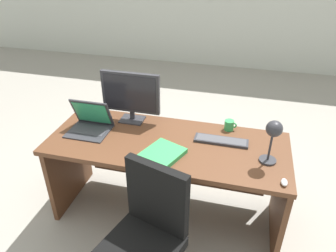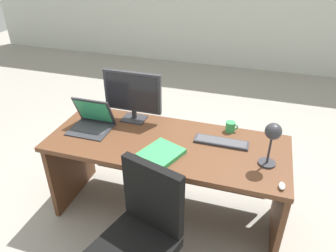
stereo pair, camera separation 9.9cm
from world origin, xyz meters
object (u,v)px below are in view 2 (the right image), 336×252
(desk, at_px, (168,160))
(book, at_px, (161,153))
(laptop, at_px, (93,119))
(desk_lamp, at_px, (272,137))
(office_chair, at_px, (140,246))
(keyboard, at_px, (221,142))
(monitor, at_px, (133,93))
(coffee_mug, at_px, (231,127))
(mouse, at_px, (282,186))

(desk, distance_m, book, 0.33)
(desk, distance_m, laptop, 0.71)
(desk_lamp, relative_size, office_chair, 0.36)
(desk, height_order, laptop, laptop)
(desk_lamp, xyz_separation_m, office_chair, (-0.72, -0.60, -0.62))
(desk_lamp, bearing_deg, laptop, 175.19)
(laptop, relative_size, keyboard, 0.79)
(desk_lamp, bearing_deg, office_chair, -140.08)
(monitor, height_order, coffee_mug, monitor)
(keyboard, height_order, mouse, mouse)
(office_chair, bearing_deg, coffee_mug, 67.22)
(laptop, xyz_separation_m, book, (0.66, -0.22, -0.06))
(keyboard, xyz_separation_m, book, (-0.39, -0.29, 0.01))
(monitor, relative_size, keyboard, 1.20)
(desk_lamp, distance_m, office_chair, 1.12)
(laptop, bearing_deg, desk, 1.47)
(mouse, xyz_separation_m, office_chair, (-0.82, -0.40, -0.40))
(laptop, height_order, mouse, laptop)
(keyboard, height_order, office_chair, office_chair)
(coffee_mug, xyz_separation_m, office_chair, (-0.41, -0.99, -0.42))
(desk, height_order, office_chair, office_chair)
(desk_lamp, bearing_deg, monitor, 163.38)
(monitor, bearing_deg, desk, -28.27)
(keyboard, relative_size, mouse, 5.71)
(monitor, distance_m, laptop, 0.39)
(keyboard, relative_size, desk_lamp, 1.21)
(office_chair, bearing_deg, desk, 92.56)
(monitor, xyz_separation_m, keyboard, (0.78, -0.15, -0.24))
(monitor, xyz_separation_m, mouse, (1.22, -0.54, -0.23))
(book, xyz_separation_m, office_chair, (0.02, -0.50, -0.40))
(coffee_mug, height_order, office_chair, office_chair)
(keyboard, xyz_separation_m, desk_lamp, (0.34, -0.19, 0.23))
(desk, height_order, coffee_mug, coffee_mug)
(desk, distance_m, office_chair, 0.75)
(desk_lamp, relative_size, book, 0.96)
(desk, height_order, book, book)
(keyboard, bearing_deg, desk, -172.25)
(desk_lamp, bearing_deg, mouse, -63.83)
(mouse, bearing_deg, desk, 158.35)
(mouse, distance_m, book, 0.84)
(monitor, relative_size, office_chair, 0.52)
(desk, distance_m, desk_lamp, 0.88)
(desk, relative_size, desk_lamp, 5.45)
(keyboard, bearing_deg, coffee_mug, 78.08)
(monitor, distance_m, mouse, 1.35)
(keyboard, bearing_deg, mouse, -41.48)
(mouse, relative_size, office_chair, 0.08)
(mouse, height_order, desk_lamp, desk_lamp)
(keyboard, distance_m, desk_lamp, 0.45)
(book, bearing_deg, keyboard, 36.55)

